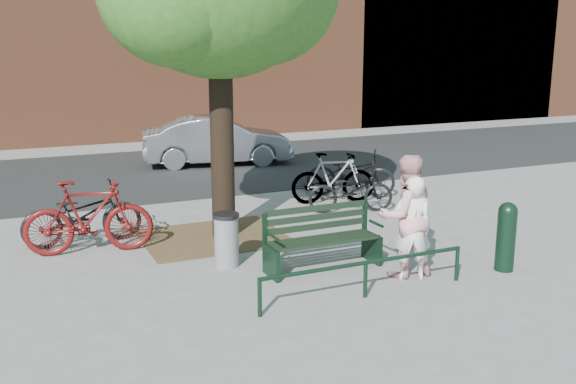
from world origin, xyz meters
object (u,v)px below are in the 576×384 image
bollard (506,234)px  bicycle_c (351,190)px  park_bench (321,237)px  person_left (412,228)px  parked_car (217,141)px  person_right (406,216)px  litter_bin (226,240)px

bollard → bicycle_c: (-0.38, 3.89, -0.11)m
park_bench → bollard: bearing=-26.9°
park_bench → bollard: size_ratio=1.68×
park_bench → person_left: bearing=-44.9°
bollard → parked_car: parked_car is taller
person_right → parked_car: 9.50m
park_bench → bollard: 2.71m
bollard → park_bench: bearing=153.1°
person_left → bollard: size_ratio=1.45×
person_right → litter_bin: person_right is taller
litter_bin → bicycle_c: (3.30, 2.02, 0.03)m
bicycle_c → person_left: bearing=-179.7°
person_right → parked_car: size_ratio=0.44×
park_bench → parked_car: size_ratio=0.43×
bicycle_c → litter_bin: bearing=138.6°
person_left → person_right: size_ratio=0.85×
parked_car → park_bench: bearing=-176.8°
person_left → bicycle_c: person_left is taller
person_left → bollard: person_left is taller
park_bench → parked_car: bearing=81.8°
person_left → bicycle_c: 3.78m
person_left → parked_car: bearing=-67.9°
park_bench → parked_car: (1.26, 8.72, 0.19)m
person_left → bollard: 1.51m
litter_bin → person_right: bearing=-32.6°
parked_car → bollard: bearing=-162.0°
person_left → person_right: 0.22m
parked_car → person_right: bearing=-170.5°
person_right → bollard: bearing=168.3°
person_right → litter_bin: size_ratio=2.16×
bollard → parked_car: (-1.16, 9.94, 0.11)m
person_right → park_bench: bearing=-33.8°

